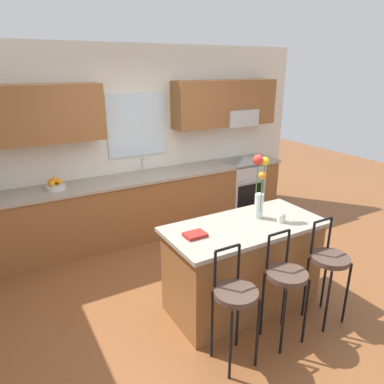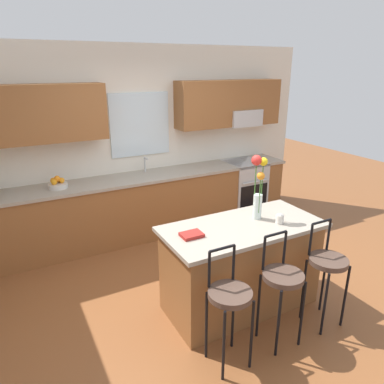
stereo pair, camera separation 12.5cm
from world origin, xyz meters
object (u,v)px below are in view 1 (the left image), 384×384
object	(u,v)px
bar_stool_far	(329,263)
oven_range	(240,188)
kitchen_island	(243,265)
cookbook	(195,235)
mug_ceramic	(281,218)
bar_stool_near	(235,298)
flower_vase	(260,185)
fruit_bowl_oranges	(55,185)
bar_stool_middle	(286,279)

from	to	relation	value
bar_stool_far	oven_range	bearing A→B (deg)	70.40
kitchen_island	cookbook	xyz separation A→B (m)	(-0.56, 0.03, 0.47)
mug_ceramic	cookbook	world-z (taller)	mug_ceramic
bar_stool_near	mug_ceramic	size ratio (longest dim) A/B	11.58
bar_stool_far	cookbook	world-z (taller)	bar_stool_far
flower_vase	fruit_bowl_oranges	distance (m)	2.60
bar_stool_middle	bar_stool_near	bearing A→B (deg)	180.00
oven_range	bar_stool_middle	world-z (taller)	bar_stool_middle
oven_range	flower_vase	size ratio (longest dim) A/B	1.39
kitchen_island	cookbook	bearing A→B (deg)	177.45
kitchen_island	bar_stool_far	size ratio (longest dim) A/B	1.55
kitchen_island	fruit_bowl_oranges	bearing A→B (deg)	124.78
kitchen_island	bar_stool_far	world-z (taller)	bar_stool_far
oven_range	bar_stool_middle	xyz separation A→B (m)	(-1.49, -2.63, 0.18)
bar_stool_near	kitchen_island	bearing A→B (deg)	47.52
cookbook	mug_ceramic	bearing A→B (deg)	-9.59
oven_range	mug_ceramic	distance (m)	2.50
bar_stool_middle	mug_ceramic	size ratio (longest dim) A/B	11.58
bar_stool_middle	oven_range	bearing A→B (deg)	60.54
bar_stool_middle	cookbook	size ratio (longest dim) A/B	5.21
bar_stool_near	cookbook	world-z (taller)	bar_stool_near
bar_stool_middle	bar_stool_far	distance (m)	0.55
oven_range	fruit_bowl_oranges	xyz separation A→B (m)	(-2.92, 0.03, 0.52)
bar_stool_near	flower_vase	bearing A→B (deg)	41.34
oven_range	cookbook	world-z (taller)	cookbook
mug_ceramic	fruit_bowl_oranges	world-z (taller)	fruit_bowl_oranges
kitchen_island	flower_vase	bearing A→B (deg)	19.38
cookbook	bar_stool_far	bearing A→B (deg)	-29.38
bar_stool_middle	mug_ceramic	xyz separation A→B (m)	(0.35, 0.47, 0.33)
oven_range	flower_vase	world-z (taller)	flower_vase
bar_stool_far	flower_vase	bearing A→B (deg)	115.86
oven_range	fruit_bowl_oranges	size ratio (longest dim) A/B	3.83
cookbook	fruit_bowl_oranges	distance (m)	2.21
bar_stool_middle	fruit_bowl_oranges	bearing A→B (deg)	118.27
oven_range	kitchen_island	world-z (taller)	same
bar_stool_far	mug_ceramic	distance (m)	0.61
bar_stool_near	bar_stool_far	bearing A→B (deg)	0.00
bar_stool_near	fruit_bowl_oranges	size ratio (longest dim) A/B	4.34
oven_range	flower_vase	xyz separation A→B (m)	(-1.27, -1.96, 0.82)
oven_range	cookbook	distance (m)	2.91
bar_stool_far	fruit_bowl_oranges	distance (m)	3.34
oven_range	bar_stool_middle	distance (m)	3.03
fruit_bowl_oranges	bar_stool_far	bearing A→B (deg)	-53.34
oven_range	fruit_bowl_oranges	world-z (taller)	fruit_bowl_oranges
oven_range	flower_vase	distance (m)	2.47
bar_stool_far	flower_vase	world-z (taller)	flower_vase
oven_range	bar_stool_near	xyz separation A→B (m)	(-2.04, -2.63, 0.18)
bar_stool_far	cookbook	size ratio (longest dim) A/B	5.21
mug_ceramic	flower_vase	bearing A→B (deg)	121.79
mug_ceramic	cookbook	xyz separation A→B (m)	(-0.91, 0.15, -0.03)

